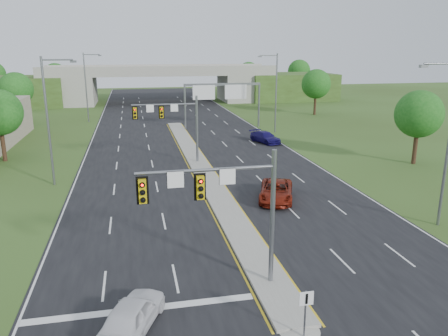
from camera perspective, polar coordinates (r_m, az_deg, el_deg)
The scene contains 23 objects.
ground at distance 23.16m, azimuth 6.07°, elevation -14.75°, with size 240.00×240.00×0.00m, color #324819.
road at distance 55.60m, azimuth -5.01°, elevation 3.24°, with size 24.00×160.00×0.02m, color black.
median at distance 44.02m, azimuth -3.09°, elevation 0.18°, with size 2.00×54.00×0.16m, color gray.
median_nose at distance 19.95m, azimuth 9.81°, elevation -20.03°, with size 2.00×2.00×0.16m, color gray.
lane_markings at distance 49.63m, azimuth -4.84°, elevation 1.80°, with size 23.72×160.00×0.01m.
signal_mast_near at distance 20.56m, azimuth 0.47°, elevation -4.13°, with size 6.62×0.60×7.00m.
signal_mast_far at distance 44.66m, azimuth -6.45°, elevation 6.39°, with size 6.62×0.60×7.00m.
keep_right_sign at distance 18.76m, azimuth 10.63°, elevation -17.37°, with size 0.60×0.13×2.20m.
sign_gantry at distance 65.56m, azimuth -0.32°, elevation 9.76°, with size 11.58×0.44×6.67m.
overpass at distance 99.54m, azimuth -8.30°, elevation 10.52°, with size 80.00×14.00×8.10m.
lightpole_l_mid at distance 39.98m, azimuth -21.82°, elevation 6.36°, with size 2.85×0.25×11.00m.
lightpole_l_far at distance 74.53m, azimuth -17.46°, elevation 10.41°, with size 2.85×0.25×11.00m.
lightpole_r_near at distance 31.55m, azimuth 27.11°, elevation 3.64°, with size 2.85×0.25×11.00m.
lightpole_r_far at distance 62.46m, azimuth 6.66°, elevation 10.18°, with size 2.85×0.25×11.00m.
tree_l_mid at distance 76.31m, azimuth -25.53°, elevation 9.28°, with size 5.20×5.20×8.12m.
tree_r_near at distance 48.69m, azimuth 24.12°, elevation 6.43°, with size 4.80×4.80×7.60m.
tree_r_mid at distance 81.03m, azimuth 11.93°, elevation 10.68°, with size 5.20×5.20×8.12m.
tree_back_b at distance 114.53m, azimuth -21.14°, elevation 11.26°, with size 5.60×5.60×8.32m.
tree_back_c at distance 117.19m, azimuth 3.24°, elevation 12.31°, with size 5.60×5.60×8.32m.
tree_back_d at distance 121.56m, azimuth 9.78°, elevation 12.38°, with size 6.00×6.00×8.85m.
car_white at distance 19.82m, azimuth -11.87°, elevation -18.14°, with size 1.71×4.26×1.45m, color silver.
car_far_a at distance 34.61m, azimuth 6.83°, elevation -2.98°, with size 2.50×5.41×1.50m, color maroon.
car_far_b at distance 55.78m, azimuth 5.43°, elevation 4.02°, with size 1.97×4.84×1.40m, color #140D53.
Camera 1 is at (-6.43, -19.01, 11.56)m, focal length 35.00 mm.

